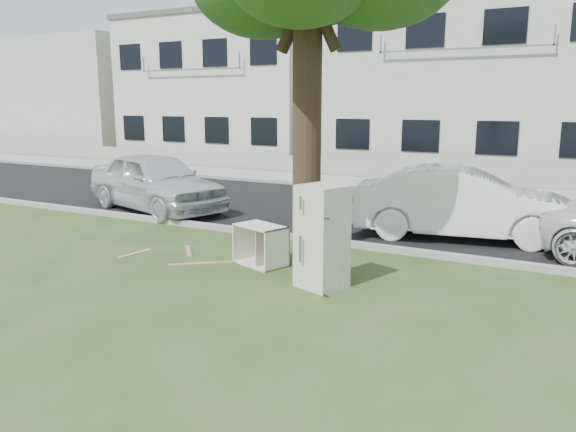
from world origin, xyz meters
The scene contains 16 objects.
ground centered at (0.00, 0.00, 0.00)m, with size 120.00×120.00×0.00m, color #2D4418.
road centered at (0.00, 6.00, 0.01)m, with size 120.00×7.00×0.01m, color black.
kerb_near centered at (0.00, 2.45, 0.00)m, with size 120.00×0.18×0.12m, color gray.
kerb_far centered at (0.00, 9.55, 0.00)m, with size 120.00×0.18×0.12m, color gray.
sidewalk centered at (0.00, 11.00, 0.01)m, with size 120.00×2.80×0.01m, color gray.
low_wall centered at (0.00, 12.60, 0.35)m, with size 120.00×0.15×0.70m, color gray.
townhouse_left centered at (-12.00, 17.50, 3.52)m, with size 10.20×8.16×7.04m.
townhouse_center centered at (0.00, 17.50, 3.72)m, with size 11.22×8.16×7.44m.
filler_left centered at (-26.00, 18.00, 3.20)m, with size 16.00×9.00×6.40m, color beige.
fridge centered at (0.79, -0.06, 0.80)m, with size 0.66×0.61×1.61m, color beige.
cabinet centered at (-0.69, 0.56, 0.36)m, with size 0.92×0.57×0.72m, color white.
plank_a centered at (-1.60, 0.08, 0.01)m, with size 1.23×0.10×0.02m, color #9C7E4B.
plank_b centered at (-2.37, 0.64, 0.01)m, with size 0.85×0.08×0.02m, color #A87958.
plank_c centered at (-3.16, 0.00, 0.01)m, with size 0.73×0.08×0.02m, color tan.
car_center centered at (2.06, 4.26, 0.76)m, with size 1.60×4.59×1.51m, color white.
car_left centered at (-5.78, 3.63, 0.78)m, with size 1.84×4.58×1.56m, color silver.
Camera 1 is at (4.30, -7.74, 2.84)m, focal length 35.00 mm.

